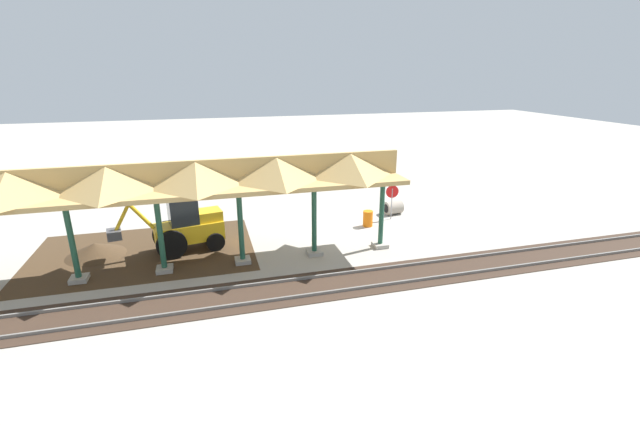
# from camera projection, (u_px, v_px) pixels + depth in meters

# --- Properties ---
(ground_plane) EXTENTS (120.00, 120.00, 0.00)m
(ground_plane) POSITION_uv_depth(u_px,v_px,m) (337.00, 224.00, 24.70)
(ground_plane) COLOR #9E998E
(dirt_work_zone) EXTENTS (10.41, 7.00, 0.01)m
(dirt_work_zone) POSITION_uv_depth(u_px,v_px,m) (144.00, 252.00, 20.93)
(dirt_work_zone) COLOR #42301E
(dirt_work_zone) RESTS_ON ground
(platform_canopy) EXTENTS (21.79, 3.20, 4.90)m
(platform_canopy) POSITION_uv_depth(u_px,v_px,m) (153.00, 180.00, 17.63)
(platform_canopy) COLOR #9E998E
(platform_canopy) RESTS_ON ground
(rail_tracks) EXTENTS (60.00, 2.58, 0.15)m
(rail_tracks) POSITION_uv_depth(u_px,v_px,m) (386.00, 277.00, 18.38)
(rail_tracks) COLOR slate
(rail_tracks) RESTS_ON ground
(stop_sign) EXTENTS (0.76, 0.14, 2.08)m
(stop_sign) POSITION_uv_depth(u_px,v_px,m) (392.00, 195.00, 25.09)
(stop_sign) COLOR gray
(stop_sign) RESTS_ON ground
(backhoe) EXTENTS (5.30, 2.25, 2.82)m
(backhoe) POSITION_uv_depth(u_px,v_px,m) (186.00, 226.00, 20.78)
(backhoe) COLOR yellow
(backhoe) RESTS_ON ground
(dirt_mound) EXTENTS (5.49, 5.49, 1.23)m
(dirt_mound) POSITION_uv_depth(u_px,v_px,m) (96.00, 255.00, 20.61)
(dirt_mound) COLOR #42301E
(dirt_mound) RESTS_ON ground
(concrete_pipe) EXTENTS (1.15, 0.96, 0.82)m
(concrete_pipe) POSITION_uv_depth(u_px,v_px,m) (393.00, 208.00, 26.36)
(concrete_pipe) COLOR #9E9384
(concrete_pipe) RESTS_ON ground
(traffic_barrel) EXTENTS (0.56, 0.56, 0.90)m
(traffic_barrel) POSITION_uv_depth(u_px,v_px,m) (368.00, 219.00, 24.29)
(traffic_barrel) COLOR orange
(traffic_barrel) RESTS_ON ground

